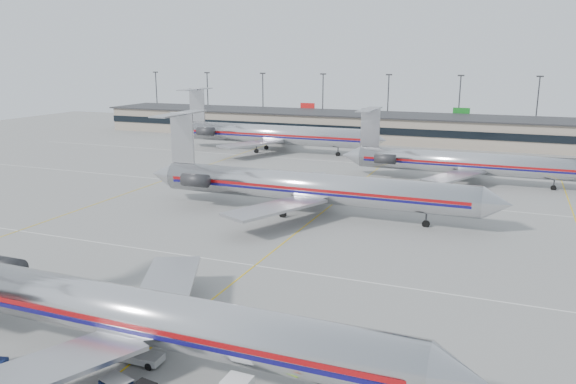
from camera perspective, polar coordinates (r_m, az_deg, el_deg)
The scene contains 9 objects.
ground at distance 46.15m, azimuth -8.74°, elevation -11.53°, with size 260.00×260.00×0.00m, color gray.
apron_markings at distance 54.27m, azimuth -3.38°, elevation -7.46°, with size 160.00×0.15×0.02m, color silver.
terminal at distance 136.51m, azimuth 12.53°, elevation 6.34°, with size 162.00×17.00×6.25m.
light_mast_row at distance 149.79m, azimuth 13.53°, elevation 8.98°, with size 163.60×0.40×15.28m.
jet_foreground at distance 38.85m, azimuth -16.56°, elevation -11.51°, with size 43.96×25.89×11.51m.
jet_second_row at distance 70.65m, azimuth 1.74°, elevation 0.56°, with size 47.32×27.86×12.39m.
jet_third_row at distance 92.71m, azimuth 17.53°, elevation 2.86°, with size 41.65×25.62×11.39m.
jet_back_row at distance 118.67m, azimuth -1.78°, elevation 5.92°, with size 47.60×29.28×13.02m.
belt_loader at distance 39.26m, azimuth -15.02°, elevation -15.62°, with size 4.21×1.42×2.22m.
Camera 1 is at (21.69, -35.82, 19.39)m, focal length 35.00 mm.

